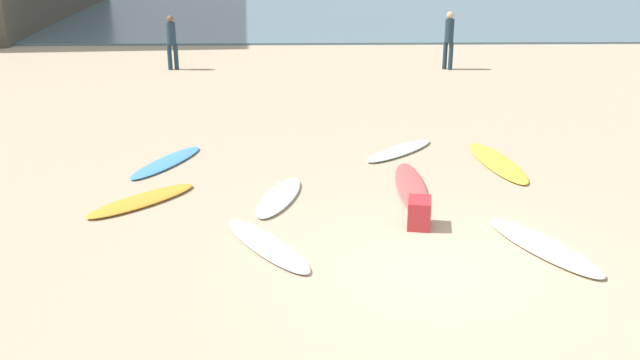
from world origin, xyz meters
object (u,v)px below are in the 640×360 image
object	(u,v)px
surfboard_1	(267,245)
surfboard_4	(142,200)
surfboard_6	(167,162)
beachgoer_mid	(449,37)
beachgoer_near	(172,40)
surfboard_2	(497,162)
surfboard_3	(279,197)
surfboard_5	(399,150)
surfboard_7	(543,246)
surfboard_0	(411,187)
beach_cooler	(419,213)

from	to	relation	value
surfboard_1	surfboard_4	world-z (taller)	surfboard_4
surfboard_1	surfboard_6	distance (m)	4.31
surfboard_4	beachgoer_mid	world-z (taller)	beachgoer_mid
surfboard_6	beachgoer_near	xyz separation A→B (m)	(-1.57, 9.68, 0.92)
surfboard_6	beachgoer_mid	distance (m)	12.01
surfboard_2	beachgoer_mid	xyz separation A→B (m)	(0.93, 9.67, 0.99)
surfboard_3	surfboard_5	xyz separation A→B (m)	(2.33, 2.54, 0.00)
beachgoer_mid	surfboard_5	bearing A→B (deg)	110.10
surfboard_4	surfboard_5	bearing A→B (deg)	-107.09
beachgoer_mid	surfboard_7	bearing A→B (deg)	121.57
surfboard_5	beachgoer_near	xyz separation A→B (m)	(-6.10, 9.05, 0.91)
surfboard_0	surfboard_6	distance (m)	4.70
surfboard_4	beachgoer_near	bearing A→B (deg)	-39.70
surfboard_2	surfboard_6	world-z (taller)	surfboard_2
surfboard_6	surfboard_1	bearing A→B (deg)	-36.83
surfboard_1	beachgoer_mid	distance (m)	14.29
surfboard_2	beachgoer_mid	bearing A→B (deg)	-102.33
surfboard_7	beachgoer_mid	size ratio (longest dim) A/B	1.19
surfboard_2	surfboard_6	size ratio (longest dim) A/B	1.18
surfboard_4	beachgoer_mid	xyz separation A→B (m)	(7.27, 11.54, 0.99)
surfboard_6	surfboard_0	bearing A→B (deg)	5.85
surfboard_6	surfboard_3	bearing A→B (deg)	-16.70
beach_cooler	beachgoer_mid	bearing A→B (deg)	77.06
surfboard_3	surfboard_7	bearing A→B (deg)	-13.62
surfboard_4	beach_cooler	xyz separation A→B (m)	(4.37, -1.07, 0.17)
surfboard_1	surfboard_6	size ratio (longest dim) A/B	0.99
surfboard_4	beach_cooler	bearing A→B (deg)	-150.89
surfboard_6	beach_cooler	world-z (taller)	beach_cooler
beachgoer_near	beachgoer_mid	xyz separation A→B (m)	(8.80, -0.16, 0.08)
surfboard_1	surfboard_6	xyz separation A→B (m)	(-2.09, 3.76, -0.00)
surfboard_5	surfboard_6	bearing A→B (deg)	-128.64
surfboard_1	surfboard_7	world-z (taller)	surfboard_7
beachgoer_near	beachgoer_mid	bearing A→B (deg)	166.94
surfboard_7	surfboard_1	bearing A→B (deg)	153.32
beachgoer_near	surfboard_1	bearing A→B (deg)	93.17
surfboard_2	surfboard_5	distance (m)	1.93
beachgoer_near	beachgoer_mid	distance (m)	8.81
surfboard_3	beachgoer_mid	bearing A→B (deg)	80.78
surfboard_0	surfboard_2	bearing A→B (deg)	-141.78
beachgoer_near	surfboard_7	bearing A→B (deg)	106.91
surfboard_3	surfboard_4	world-z (taller)	surfboard_4
surfboard_0	beachgoer_near	world-z (taller)	beachgoer_near
surfboard_3	beachgoer_near	size ratio (longest dim) A/B	1.12
beachgoer_near	beachgoer_mid	size ratio (longest dim) A/B	0.94
surfboard_5	surfboard_7	size ratio (longest dim) A/B	0.94
surfboard_0	beachgoer_near	size ratio (longest dim) A/B	1.49
beachgoer_near	beach_cooler	distance (m)	14.08
surfboard_3	surfboard_1	bearing A→B (deg)	-78.93
surfboard_3	surfboard_0	bearing A→B (deg)	25.38
surfboard_3	beach_cooler	world-z (taller)	beach_cooler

